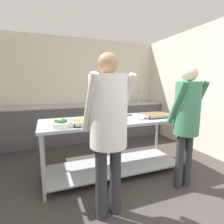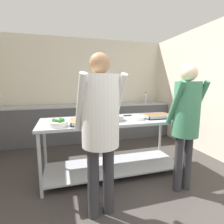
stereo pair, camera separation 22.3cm
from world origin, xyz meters
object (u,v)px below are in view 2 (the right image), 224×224
(plate_stack, at_px, (137,118))
(water_bottle, at_px, (146,98))
(sauce_pan, at_px, (114,118))
(serving_tray_vegetables, at_px, (157,116))
(guest_serving_left, at_px, (100,120))
(broccoli_bowl, at_px, (58,123))
(serving_tray_roast, at_px, (85,122))
(guest_serving_right, at_px, (186,115))

(plate_stack, height_order, water_bottle, water_bottle)
(sauce_pan, relative_size, serving_tray_vegetables, 0.96)
(serving_tray_vegetables, distance_m, guest_serving_left, 1.39)
(broccoli_bowl, bearing_deg, sauce_pan, 11.50)
(plate_stack, height_order, serving_tray_vegetables, serving_tray_vegetables)
(sauce_pan, xyz_separation_m, plate_stack, (0.37, -0.03, -0.02))
(plate_stack, bearing_deg, sauce_pan, 175.17)
(serving_tray_roast, height_order, guest_serving_left, guest_serving_left)
(guest_serving_left, distance_m, guest_serving_right, 1.18)
(sauce_pan, bearing_deg, guest_serving_left, -116.53)
(plate_stack, distance_m, guest_serving_left, 1.06)
(sauce_pan, xyz_separation_m, guest_serving_left, (-0.38, -0.77, 0.14))
(serving_tray_roast, distance_m, plate_stack, 0.83)
(serving_tray_vegetables, bearing_deg, plate_stack, -172.05)
(broccoli_bowl, relative_size, sauce_pan, 0.54)
(guest_serving_left, height_order, guest_serving_right, guest_serving_left)
(guest_serving_left, xyz_separation_m, water_bottle, (1.98, 2.86, -0.02))
(broccoli_bowl, xyz_separation_m, guest_serving_right, (1.60, -0.46, 0.11))
(broccoli_bowl, bearing_deg, water_bottle, 43.15)
(broccoli_bowl, distance_m, plate_stack, 1.19)
(broccoli_bowl, height_order, water_bottle, water_bottle)
(broccoli_bowl, height_order, sauce_pan, broccoli_bowl)
(serving_tray_roast, xyz_separation_m, serving_tray_vegetables, (1.21, 0.12, 0.00))
(serving_tray_roast, bearing_deg, broccoli_bowl, -169.44)
(plate_stack, xyz_separation_m, guest_serving_right, (0.42, -0.59, 0.13))
(serving_tray_roast, height_order, guest_serving_right, guest_serving_right)
(plate_stack, relative_size, serving_tray_vegetables, 0.51)
(plate_stack, relative_size, guest_serving_right, 0.14)
(guest_serving_right, xyz_separation_m, water_bottle, (0.80, 2.71, 0.01))
(serving_tray_vegetables, height_order, guest_serving_left, guest_serving_left)
(broccoli_bowl, distance_m, serving_tray_vegetables, 1.57)
(sauce_pan, bearing_deg, plate_stack, -4.83)
(plate_stack, distance_m, serving_tray_vegetables, 0.38)
(broccoli_bowl, bearing_deg, guest_serving_left, -54.58)
(serving_tray_vegetables, xyz_separation_m, water_bottle, (0.85, 2.07, 0.14))
(serving_tray_roast, xyz_separation_m, sauce_pan, (0.46, 0.10, 0.02))
(serving_tray_roast, relative_size, serving_tray_vegetables, 0.89)
(broccoli_bowl, xyz_separation_m, water_bottle, (2.40, 2.25, 0.12))
(broccoli_bowl, bearing_deg, plate_stack, 6.47)
(plate_stack, bearing_deg, guest_serving_left, -135.62)
(serving_tray_vegetables, height_order, water_bottle, water_bottle)
(guest_serving_left, bearing_deg, sauce_pan, 63.47)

